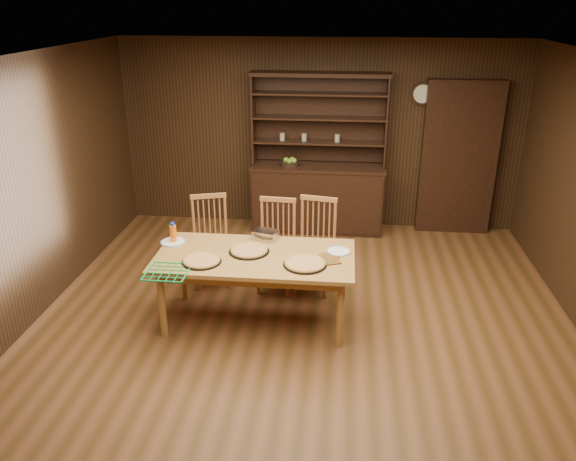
# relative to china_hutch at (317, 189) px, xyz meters

# --- Properties ---
(floor) EXTENTS (6.00, 6.00, 0.00)m
(floor) POSITION_rel_china_hutch_xyz_m (0.00, -2.75, -0.60)
(floor) COLOR brown
(floor) RESTS_ON ground
(room_shell) EXTENTS (6.00, 6.00, 6.00)m
(room_shell) POSITION_rel_china_hutch_xyz_m (0.00, -2.75, 0.98)
(room_shell) COLOR silver
(room_shell) RESTS_ON floor
(china_hutch) EXTENTS (1.84, 0.52, 2.17)m
(china_hutch) POSITION_rel_china_hutch_xyz_m (0.00, 0.00, 0.00)
(china_hutch) COLOR black
(china_hutch) RESTS_ON floor
(doorway) EXTENTS (1.00, 0.18, 2.10)m
(doorway) POSITION_rel_china_hutch_xyz_m (1.90, 0.15, 0.45)
(doorway) COLOR black
(doorway) RESTS_ON floor
(wall_clock) EXTENTS (0.30, 0.05, 0.30)m
(wall_clock) POSITION_rel_china_hutch_xyz_m (1.35, 0.20, 1.30)
(wall_clock) COLOR black
(wall_clock) RESTS_ON room_shell
(dining_table) EXTENTS (1.94, 0.97, 0.75)m
(dining_table) POSITION_rel_china_hutch_xyz_m (-0.48, -2.54, 0.08)
(dining_table) COLOR #A37738
(dining_table) RESTS_ON floor
(chair_left) EXTENTS (0.53, 0.51, 1.04)m
(chair_left) POSITION_rel_china_hutch_xyz_m (-1.12, -1.70, -0.05)
(chair_left) COLOR #C57D43
(chair_left) RESTS_ON floor
(chair_center) EXTENTS (0.46, 0.44, 1.04)m
(chair_center) POSITION_rel_china_hutch_xyz_m (-0.36, -1.76, -0.04)
(chair_center) COLOR #C57D43
(chair_center) RESTS_ON floor
(chair_right) EXTENTS (0.51, 0.49, 1.06)m
(chair_right) POSITION_rel_china_hutch_xyz_m (0.08, -1.74, -0.03)
(chair_right) COLOR #C57D43
(chair_right) RESTS_ON floor
(pizza_left) EXTENTS (0.38, 0.38, 0.04)m
(pizza_left) POSITION_rel_china_hutch_xyz_m (-0.96, -2.76, 0.17)
(pizza_left) COLOR black
(pizza_left) RESTS_ON dining_table
(pizza_right) EXTENTS (0.41, 0.41, 0.04)m
(pizza_right) POSITION_rel_china_hutch_xyz_m (0.03, -2.72, 0.17)
(pizza_right) COLOR black
(pizza_right) RESTS_ON dining_table
(pizza_center) EXTENTS (0.40, 0.40, 0.04)m
(pizza_center) POSITION_rel_china_hutch_xyz_m (-0.55, -2.48, 0.17)
(pizza_center) COLOR black
(pizza_center) RESTS_ON dining_table
(cooling_rack) EXTENTS (0.41, 0.41, 0.02)m
(cooling_rack) POSITION_rel_china_hutch_xyz_m (-1.22, -3.00, 0.16)
(cooling_rack) COLOR #0CA54E
(cooling_rack) RESTS_ON dining_table
(plate_left) EXTENTS (0.26, 0.26, 0.02)m
(plate_left) POSITION_rel_china_hutch_xyz_m (-1.36, -2.34, 0.16)
(plate_left) COLOR white
(plate_left) RESTS_ON dining_table
(plate_right) EXTENTS (0.23, 0.23, 0.02)m
(plate_right) POSITION_rel_china_hutch_xyz_m (0.34, -2.40, 0.16)
(plate_right) COLOR white
(plate_right) RESTS_ON dining_table
(foil_dish) EXTENTS (0.28, 0.24, 0.10)m
(foil_dish) POSITION_rel_china_hutch_xyz_m (-0.43, -2.15, 0.20)
(foil_dish) COLOR silver
(foil_dish) RESTS_ON dining_table
(juice_bottle) EXTENTS (0.07, 0.07, 0.21)m
(juice_bottle) POSITION_rel_china_hutch_xyz_m (-1.36, -2.32, 0.25)
(juice_bottle) COLOR orange
(juice_bottle) RESTS_ON dining_table
(pot_holder_a) EXTENTS (0.24, 0.24, 0.01)m
(pot_holder_a) POSITION_rel_china_hutch_xyz_m (0.25, -2.61, 0.16)
(pot_holder_a) COLOR #A71613
(pot_holder_a) RESTS_ON dining_table
(pot_holder_b) EXTENTS (0.26, 0.26, 0.01)m
(pot_holder_b) POSITION_rel_china_hutch_xyz_m (0.22, -2.57, 0.16)
(pot_holder_b) COLOR #A71613
(pot_holder_b) RESTS_ON dining_table
(fruit_bowl) EXTENTS (0.27, 0.27, 0.12)m
(fruit_bowl) POSITION_rel_china_hutch_xyz_m (-0.38, -0.07, 0.39)
(fruit_bowl) COLOR black
(fruit_bowl) RESTS_ON china_hutch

